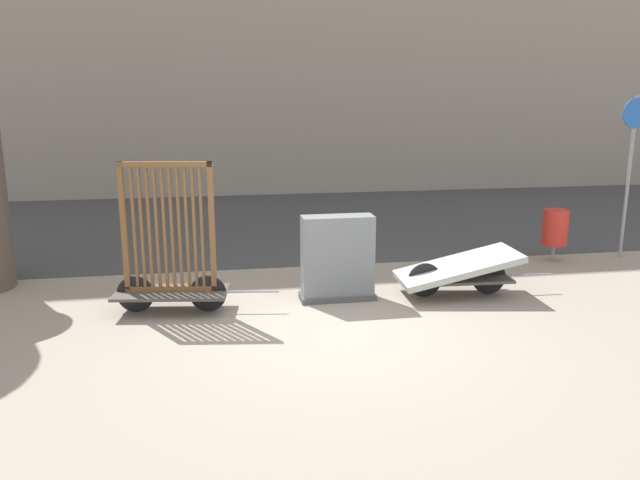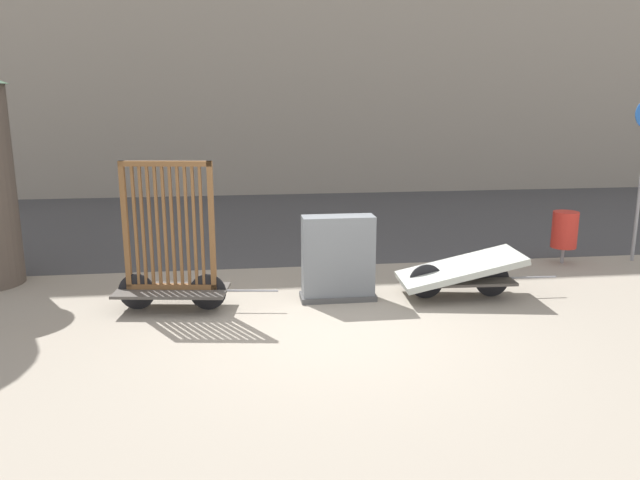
{
  "view_description": "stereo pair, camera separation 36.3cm",
  "coord_description": "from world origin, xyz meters",
  "px_view_note": "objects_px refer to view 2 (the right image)",
  "views": [
    {
      "loc": [
        -1.45,
        -7.13,
        2.87
      ],
      "look_at": [
        0.0,
        1.13,
        0.92
      ],
      "focal_mm": 35.0,
      "sensor_mm": 36.0,
      "label": 1
    },
    {
      "loc": [
        -1.09,
        -7.19,
        2.87
      ],
      "look_at": [
        0.0,
        1.13,
        0.92
      ],
      "focal_mm": 35.0,
      "sensor_mm": 36.0,
      "label": 2
    }
  ],
  "objects_px": {
    "bike_cart_with_mattress": "(460,272)",
    "utility_cabinet": "(338,261)",
    "trash_bin": "(565,230)",
    "bike_cart_with_bedframe": "(171,259)"
  },
  "relations": [
    {
      "from": "bike_cart_with_mattress",
      "to": "utility_cabinet",
      "type": "distance_m",
      "value": 1.78
    },
    {
      "from": "bike_cart_with_mattress",
      "to": "utility_cabinet",
      "type": "bearing_deg",
      "value": 178.25
    },
    {
      "from": "bike_cart_with_bedframe",
      "to": "utility_cabinet",
      "type": "xyz_separation_m",
      "value": [
        2.31,
        0.14,
        -0.14
      ]
    },
    {
      "from": "bike_cart_with_mattress",
      "to": "trash_bin",
      "type": "distance_m",
      "value": 2.93
    },
    {
      "from": "trash_bin",
      "to": "bike_cart_with_mattress",
      "type": "bearing_deg",
      "value": -146.96
    },
    {
      "from": "bike_cart_with_mattress",
      "to": "trash_bin",
      "type": "xyz_separation_m",
      "value": [
        2.45,
        1.59,
        0.21
      ]
    },
    {
      "from": "bike_cart_with_mattress",
      "to": "utility_cabinet",
      "type": "relative_size",
      "value": 1.91
    },
    {
      "from": "bike_cart_with_bedframe",
      "to": "bike_cart_with_mattress",
      "type": "relative_size",
      "value": 0.96
    },
    {
      "from": "bike_cart_with_mattress",
      "to": "utility_cabinet",
      "type": "xyz_separation_m",
      "value": [
        -1.77,
        0.14,
        0.18
      ]
    },
    {
      "from": "bike_cart_with_mattress",
      "to": "utility_cabinet",
      "type": "height_order",
      "value": "utility_cabinet"
    }
  ]
}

